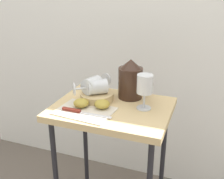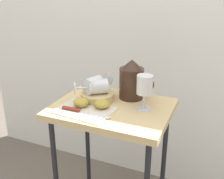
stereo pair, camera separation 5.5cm
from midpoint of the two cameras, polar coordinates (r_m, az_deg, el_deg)
curtain_drape at (r=1.67m, az=8.31°, el=9.30°), size 2.40×0.03×1.82m
table at (r=1.28m, az=1.24°, el=-7.12°), size 0.52×0.40×0.73m
linen_napkin at (r=1.20m, az=-4.39°, el=-4.30°), size 0.25×0.20×0.00m
basket_tray at (r=1.30m, az=-1.78°, el=-1.39°), size 0.16×0.16×0.03m
pitcher at (r=1.30m, az=5.27°, el=1.41°), size 0.17×0.12×0.19m
wine_glass_upright at (r=1.18m, az=8.04°, el=0.56°), size 0.07×0.07×0.16m
wine_glass_tipped_near at (r=1.27m, az=-1.92°, el=0.58°), size 0.16×0.14×0.07m
wine_glass_tipped_far at (r=1.29m, az=-2.52°, el=1.01°), size 0.11×0.16×0.07m
apple_half_left at (r=1.23m, az=-5.10°, el=-2.67°), size 0.07×0.07×0.04m
apple_half_right at (r=1.21m, az=-0.79°, el=-2.97°), size 0.07×0.07×0.04m
knife at (r=1.18m, az=-5.59°, el=-4.40°), size 0.23×0.02×0.01m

